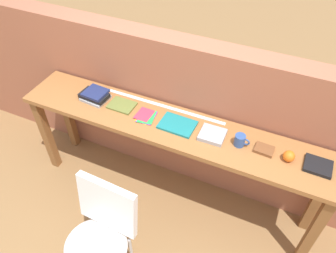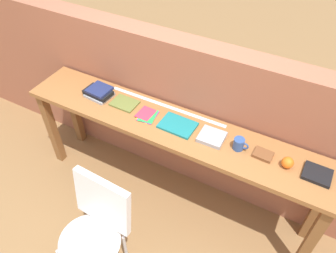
{
  "view_description": "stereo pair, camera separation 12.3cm",
  "coord_description": "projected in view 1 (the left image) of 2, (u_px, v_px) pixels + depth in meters",
  "views": [
    {
      "loc": [
        0.72,
        -1.35,
        2.58
      ],
      "look_at": [
        0.0,
        0.25,
        0.9
      ],
      "focal_mm": 35.0,
      "sensor_mm": 36.0,
      "label": 1
    },
    {
      "loc": [
        0.83,
        -1.29,
        2.58
      ],
      "look_at": [
        0.0,
        0.25,
        0.9
      ],
      "focal_mm": 35.0,
      "sensor_mm": 36.0,
      "label": 2
    }
  ],
  "objects": [
    {
      "name": "sideboard",
      "position": [
        171.0,
        137.0,
        2.58
      ],
      "size": [
        2.5,
        0.44,
        0.88
      ],
      "color": "#996033",
      "rests_on": "ground"
    },
    {
      "name": "brick_wall_back",
      "position": [
        187.0,
        114.0,
        2.82
      ],
      "size": [
        6.0,
        0.2,
        1.41
      ],
      "primitive_type": "cube",
      "color": "#9E5B42",
      "rests_on": "ground"
    },
    {
      "name": "chair_white_moulded",
      "position": [
        100.0,
        232.0,
        2.22
      ],
      "size": [
        0.46,
        0.47,
        0.89
      ],
      "color": "white",
      "rests_on": "ground"
    },
    {
      "name": "book_stack_leftmost",
      "position": [
        95.0,
        96.0,
        2.67
      ],
      "size": [
        0.24,
        0.19,
        0.08
      ],
      "color": "#9E9EA3",
      "rests_on": "sideboard"
    },
    {
      "name": "mug",
      "position": [
        240.0,
        140.0,
        2.29
      ],
      "size": [
        0.11,
        0.08,
        0.09
      ],
      "color": "#2D4C8C",
      "rests_on": "sideboard"
    },
    {
      "name": "book_open_centre",
      "position": [
        177.0,
        125.0,
        2.46
      ],
      "size": [
        0.27,
        0.2,
        0.02
      ],
      "primitive_type": "cube",
      "rotation": [
        0.0,
        0.0,
        -0.02
      ],
      "color": "#19757A",
      "rests_on": "sideboard"
    },
    {
      "name": "magazine_cycling",
      "position": [
        122.0,
        105.0,
        2.63
      ],
      "size": [
        0.21,
        0.16,
        0.02
      ],
      "primitive_type": "cube",
      "rotation": [
        0.0,
        0.0,
        -0.01
      ],
      "color": "olive",
      "rests_on": "sideboard"
    },
    {
      "name": "leather_journal_brown",
      "position": [
        264.0,
        149.0,
        2.28
      ],
      "size": [
        0.14,
        0.11,
        0.02
      ],
      "primitive_type": "cube",
      "rotation": [
        0.0,
        0.0,
        -0.05
      ],
      "color": "brown",
      "rests_on": "sideboard"
    },
    {
      "name": "ruler_metal_back_edge",
      "position": [
        164.0,
        106.0,
        2.63
      ],
      "size": [
        1.02,
        0.03,
        0.0
      ],
      "primitive_type": "cube",
      "color": "silver",
      "rests_on": "sideboard"
    },
    {
      "name": "ground_plane",
      "position": [
        156.0,
        218.0,
        2.89
      ],
      "size": [
        40.0,
        40.0,
        0.0
      ],
      "primitive_type": "plane",
      "color": "olive"
    },
    {
      "name": "pamphlet_pile_colourful",
      "position": [
        146.0,
        116.0,
        2.54
      ],
      "size": [
        0.16,
        0.18,
        0.01
      ],
      "color": "yellow",
      "rests_on": "sideboard"
    },
    {
      "name": "book_repair_rightmost",
      "position": [
        318.0,
        166.0,
        2.17
      ],
      "size": [
        0.18,
        0.16,
        0.03
      ],
      "primitive_type": "cube",
      "rotation": [
        0.0,
        0.0,
        -0.01
      ],
      "color": "black",
      "rests_on": "sideboard"
    },
    {
      "name": "sports_ball_small",
      "position": [
        289.0,
        156.0,
        2.2
      ],
      "size": [
        0.08,
        0.08,
        0.08
      ],
      "primitive_type": "sphere",
      "color": "orange",
      "rests_on": "sideboard"
    },
    {
      "name": "book_grey_hardcover",
      "position": [
        212.0,
        135.0,
        2.38
      ],
      "size": [
        0.18,
        0.17,
        0.03
      ],
      "primitive_type": "cube",
      "rotation": [
        0.0,
        0.0,
        0.02
      ],
      "color": "#9E9EA3",
      "rests_on": "sideboard"
    }
  ]
}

